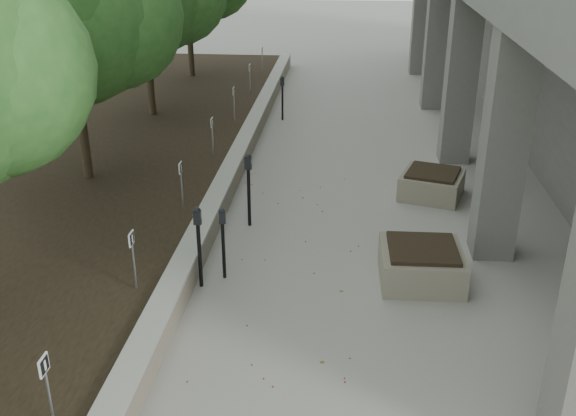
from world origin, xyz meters
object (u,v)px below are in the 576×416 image
at_px(parking_meter_2, 199,247).
at_px(planter_front, 421,263).
at_px(parking_meter_4, 249,190).
at_px(crabapple_tree_4, 145,16).
at_px(parking_meter_5, 282,98).
at_px(parking_meter_3, 223,244).
at_px(planter_back, 432,184).
at_px(crabapple_tree_3, 72,50).

relative_size(parking_meter_2, planter_front, 1.07).
bearing_deg(planter_front, parking_meter_4, 149.43).
bearing_deg(planter_front, crabapple_tree_4, 130.15).
bearing_deg(crabapple_tree_4, parking_meter_5, 17.05).
xyz_separation_m(parking_meter_3, planter_back, (3.84, 3.91, -0.35)).
bearing_deg(parking_meter_4, parking_meter_2, -94.48).
bearing_deg(parking_meter_3, parking_meter_5, 75.94).
xyz_separation_m(parking_meter_2, parking_meter_3, (0.33, 0.31, -0.07)).
height_order(planter_front, planter_back, planter_front).
xyz_separation_m(parking_meter_4, planter_back, (3.72, 1.83, -0.45)).
height_order(crabapple_tree_3, parking_meter_3, crabapple_tree_3).
distance_m(parking_meter_3, planter_back, 5.49).
bearing_deg(crabapple_tree_3, parking_meter_4, -18.85).
height_order(crabapple_tree_3, planter_front, crabapple_tree_3).
distance_m(crabapple_tree_4, parking_meter_2, 9.56).
xyz_separation_m(crabapple_tree_4, parking_meter_4, (3.70, -6.26, -2.38)).
height_order(crabapple_tree_4, parking_meter_2, crabapple_tree_4).
bearing_deg(parking_meter_2, planter_front, 7.16).
height_order(parking_meter_2, parking_meter_5, parking_meter_2).
distance_m(parking_meter_4, parking_meter_5, 7.37).
distance_m(crabapple_tree_4, planter_back, 9.09).
height_order(parking_meter_4, planter_back, parking_meter_4).
bearing_deg(crabapple_tree_4, crabapple_tree_3, -90.00).
relative_size(parking_meter_3, parking_meter_5, 0.97).
distance_m(crabapple_tree_4, parking_meter_5, 4.51).
bearing_deg(crabapple_tree_4, planter_back, -30.86).
xyz_separation_m(parking_meter_3, parking_meter_4, (0.12, 2.08, 0.11)).
relative_size(crabapple_tree_4, parking_meter_3, 4.27).
distance_m(crabapple_tree_3, parking_meter_5, 7.51).
bearing_deg(parking_meter_5, parking_meter_4, -84.11).
relative_size(parking_meter_2, parking_meter_4, 0.96).
distance_m(crabapple_tree_3, parking_meter_3, 5.49).
height_order(crabapple_tree_4, parking_meter_3, crabapple_tree_4).
xyz_separation_m(crabapple_tree_3, planter_back, (7.42, 0.57, -2.83)).
xyz_separation_m(parking_meter_2, parking_meter_5, (0.36, 9.77, -0.06)).
height_order(parking_meter_2, planter_front, parking_meter_2).
bearing_deg(crabapple_tree_3, parking_meter_2, -48.40).
relative_size(crabapple_tree_3, planter_back, 4.38).
bearing_deg(parking_meter_3, planter_front, -10.05).
bearing_deg(planter_back, parking_meter_4, -153.77).
bearing_deg(planter_front, parking_meter_5, 109.34).
bearing_deg(crabapple_tree_4, planter_front, -49.85).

